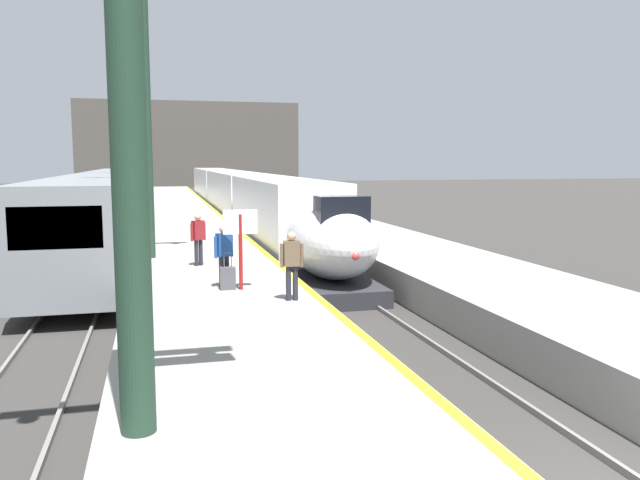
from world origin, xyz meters
TOP-DOWN VIEW (x-y plane):
  - platform_left at (-4.05, 24.75)m, footprint 4.80×110.00m
  - platform_right at (4.05, 24.75)m, footprint 4.80×110.00m
  - platform_left_safety_stripe at (-1.77, 24.75)m, footprint 0.20×107.80m
  - rail_main_left at (-0.75, 27.50)m, footprint 0.08×110.00m
  - rail_main_right at (0.75, 27.50)m, footprint 0.08×110.00m
  - rail_secondary_left at (-8.85, 27.50)m, footprint 0.08×110.00m
  - rail_secondary_right at (-7.35, 27.50)m, footprint 0.08×110.00m
  - highspeed_train_main at (0.00, 38.41)m, footprint 2.92×55.82m
  - regional_train_adjacent at (-8.10, 28.94)m, footprint 2.85×36.60m
  - station_column_mid at (-5.90, 16.62)m, footprint 4.00×0.68m
  - passenger_near_edge at (-3.89, 10.60)m, footprint 0.53×0.36m
  - passenger_mid_platform at (-4.32, 14.44)m, footprint 0.50×0.39m
  - passenger_far_waiting at (-2.46, 8.57)m, footprint 0.57×0.25m
  - rolling_suitcase at (-3.83, 10.27)m, footprint 0.40×0.22m
  - departure_info_board at (-3.49, 10.19)m, footprint 0.90×0.10m
  - terminus_back_wall at (0.00, 102.00)m, footprint 36.00×2.00m

SIDE VIEW (x-z plane):
  - rail_main_left at x=-0.75m, z-range 0.00..0.12m
  - rail_main_right at x=0.75m, z-range 0.00..0.12m
  - rail_secondary_left at x=-8.85m, z-range 0.00..0.12m
  - rail_secondary_right at x=-7.35m, z-range 0.00..0.12m
  - platform_left at x=-4.05m, z-range 0.00..1.05m
  - platform_right at x=4.05m, z-range 0.00..1.05m
  - platform_left_safety_stripe at x=-1.77m, z-range 1.05..1.06m
  - rolling_suitcase at x=-3.83m, z-range 0.86..1.85m
  - highspeed_train_main at x=0.00m, z-range 0.16..3.76m
  - passenger_near_edge at x=-3.89m, z-range 1.19..2.88m
  - passenger_mid_platform at x=-4.32m, z-range 1.19..2.88m
  - passenger_far_waiting at x=-2.46m, z-range 1.19..2.88m
  - regional_train_adjacent at x=-8.10m, z-range 0.23..4.03m
  - departure_info_board at x=-3.49m, z-range 1.50..3.62m
  - terminus_back_wall at x=0.00m, z-range 0.00..14.00m
  - station_column_mid at x=-5.90m, z-range 2.02..12.49m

